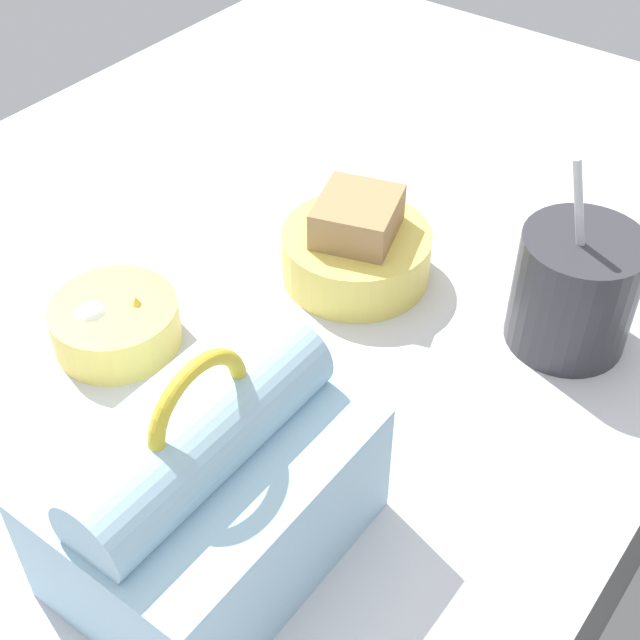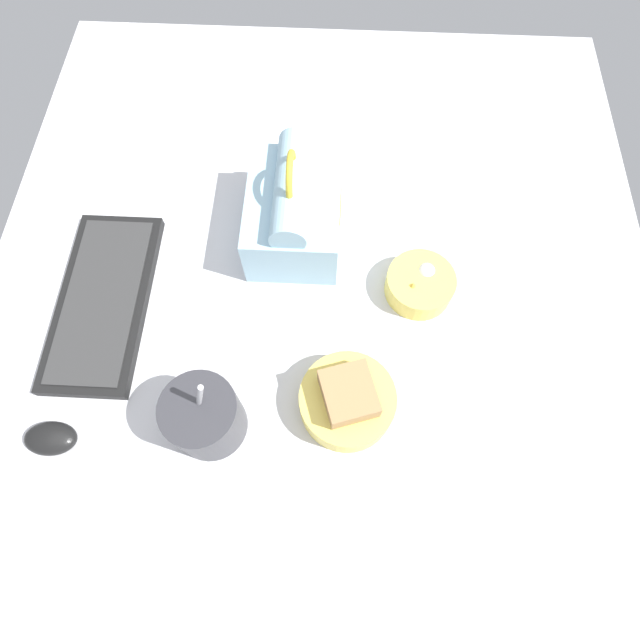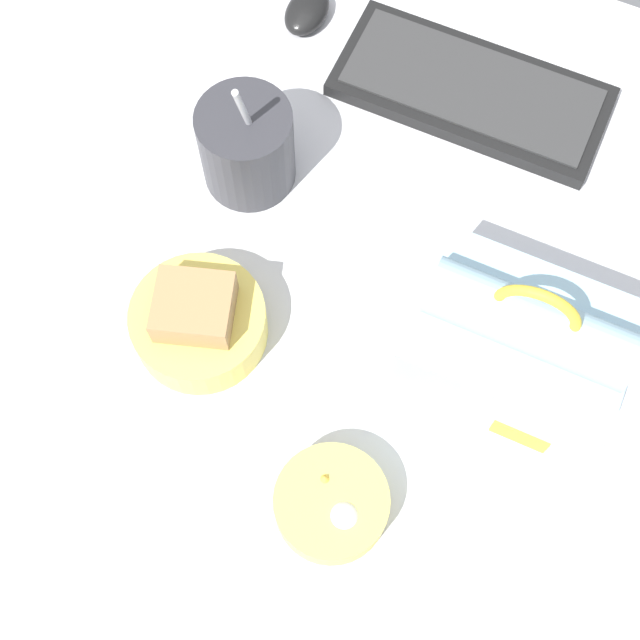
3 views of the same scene
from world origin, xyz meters
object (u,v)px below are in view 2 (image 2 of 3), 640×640
Objects in this scene: bento_bowl_sandwich at (347,400)px; bento_bowl_snacks at (420,284)px; lunch_bag at (294,210)px; soup_cup at (205,417)px; keyboard at (104,301)px; computer_mouse at (51,438)px.

bento_bowl_sandwich is 1.26× the size of bento_bowl_snacks.
lunch_bag is 35.33cm from soup_cup.
keyboard is 22.15cm from computer_mouse.
keyboard is 2.27× the size of bento_bowl_sandwich.
soup_cup reaches higher than bento_bowl_sandwich.
lunch_bag is 1.46× the size of bento_bowl_sandwich.
lunch_bag is 1.85× the size of bento_bowl_snacks.
lunch_bag is (15.15, -29.72, 5.24)cm from keyboard.
bento_bowl_sandwich is at bearing -110.82° from keyboard.
soup_cup is at bearing 127.71° from bento_bowl_snacks.
computer_mouse is at bearing 98.19° from soup_cup.
computer_mouse is (-3.22, 22.33, -4.07)cm from soup_cup.
keyboard is at bearing 117.01° from lunch_bag.
lunch_bag is at bearing -16.09° from soup_cup.
computer_mouse is at bearing 139.16° from lunch_bag.
computer_mouse is (-26.74, 52.75, -0.73)cm from bento_bowl_snacks.
keyboard is at bearing 46.67° from soup_cup.
soup_cup is at bearing -81.81° from computer_mouse.
bento_bowl_sandwich reaches higher than bento_bowl_snacks.
bento_bowl_sandwich is 22.59cm from bento_bowl_snacks.
soup_cup is 19.89cm from bento_bowl_sandwich.
bento_bowl_sandwich reaches higher than keyboard.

